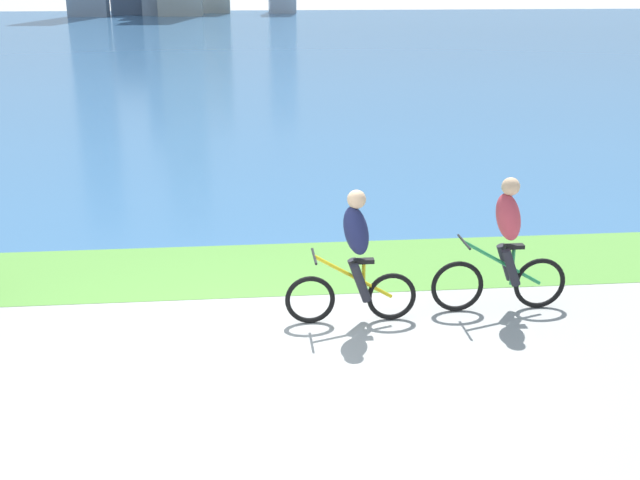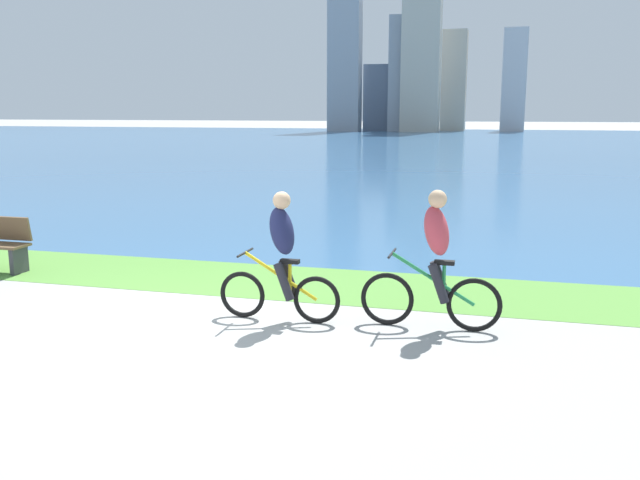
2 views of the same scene
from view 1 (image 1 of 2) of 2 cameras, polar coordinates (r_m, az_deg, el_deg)
ground_plane at (r=8.65m, az=-5.51°, el=-8.61°), size 300.00×300.00×0.00m
grass_strip_bayside at (r=11.14m, az=-5.62°, el=-2.12°), size 120.00×2.09×0.01m
bay_water_surface at (r=53.58m, az=-5.91°, el=14.52°), size 300.00×83.96×0.00m
cyclist_lead at (r=9.17m, az=2.55°, el=-1.24°), size 1.59×0.52×1.64m
cyclist_trailing at (r=9.76m, az=13.37°, el=-0.42°), size 1.71×0.52×1.70m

